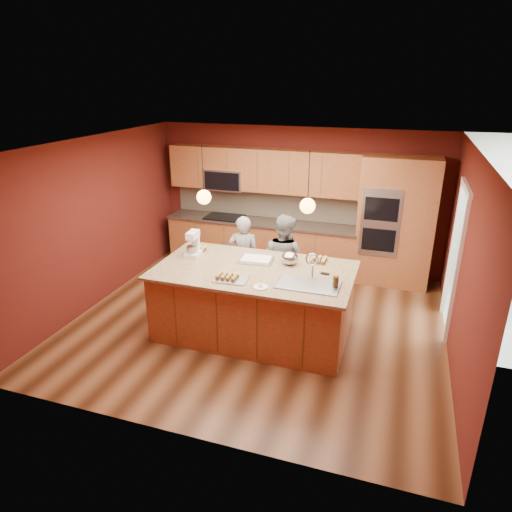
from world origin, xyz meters
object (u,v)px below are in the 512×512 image
(person_left, at_px, (243,258))
(stand_mixer, at_px, (193,245))
(island, at_px, (255,301))
(mixing_bowl, at_px, (290,258))
(person_right, at_px, (284,261))

(person_left, distance_m, stand_mixer, 1.07)
(person_left, relative_size, stand_mixer, 3.82)
(stand_mixer, bearing_deg, island, -14.68)
(stand_mixer, height_order, mixing_bowl, stand_mixer)
(island, distance_m, stand_mixer, 1.26)
(island, height_order, person_left, person_left)
(mixing_bowl, bearing_deg, person_left, 143.77)
(person_right, height_order, mixing_bowl, person_right)
(island, distance_m, person_right, 1.07)
(island, bearing_deg, person_left, 117.93)
(person_left, bearing_deg, person_right, 164.69)
(person_right, distance_m, stand_mixer, 1.51)
(island, bearing_deg, stand_mixer, 168.80)
(mixing_bowl, bearing_deg, stand_mixer, -175.43)
(island, bearing_deg, person_right, 82.02)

